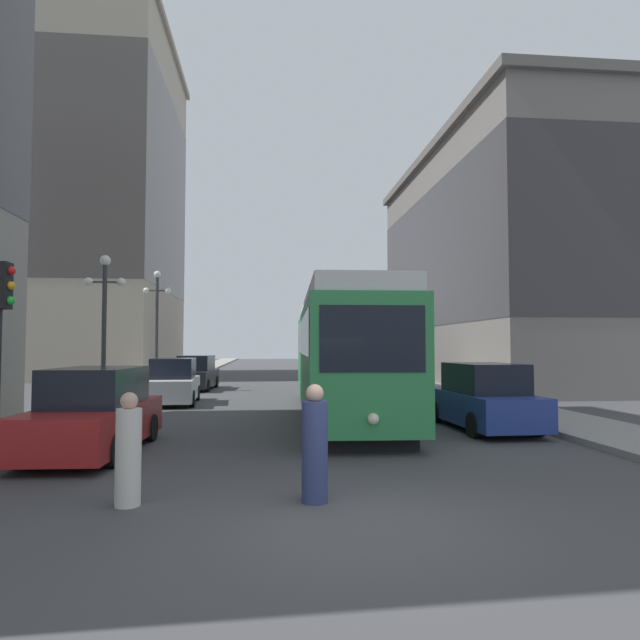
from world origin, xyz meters
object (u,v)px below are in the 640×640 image
lamp_post_left_far (157,312)px  streetcar (341,352)px  parked_car_left_far (95,413)px  pedestrian_crossing_near (128,453)px  parked_car_left_mid (196,374)px  parked_car_left_near (173,383)px  traffic_light_near_left (0,306)px  lamp_post_left_near (104,307)px  transit_bus (365,352)px  parked_car_right_far (483,399)px  pedestrian_crossing_far (315,447)px

lamp_post_left_far → streetcar: bearing=-53.8°
parked_car_left_far → pedestrian_crossing_near: size_ratio=2.98×
parked_car_left_mid → parked_car_left_far: size_ratio=1.03×
streetcar → pedestrian_crossing_near: size_ratio=8.62×
streetcar → parked_car_left_near: size_ratio=3.11×
parked_car_left_mid → traffic_light_near_left: (-1.68, -18.50, 2.26)m
pedestrian_crossing_near → lamp_post_left_near: (-3.58, 11.51, 2.90)m
parked_car_left_near → lamp_post_left_near: size_ratio=0.84×
parked_car_left_mid → parked_car_left_far: 17.81m
transit_bus → parked_car_left_far: transit_bus is taller
parked_car_right_far → traffic_light_near_left: (-11.35, -3.17, 2.26)m
traffic_light_near_left → lamp_post_left_near: 8.07m
traffic_light_near_left → parked_car_left_far: bearing=22.2°
lamp_post_left_far → parked_car_left_far: bearing=-83.5°
streetcar → parked_car_left_far: bearing=-134.5°
parked_car_left_far → lamp_post_left_far: bearing=98.9°
lamp_post_left_near → parked_car_left_mid: bearing=79.7°
pedestrian_crossing_near → pedestrian_crossing_far: pedestrian_crossing_far is taller
lamp_post_left_far → lamp_post_left_near: bearing=-90.0°
parked_car_right_far → pedestrian_crossing_near: bearing=38.6°
streetcar → lamp_post_left_near: 8.36m
lamp_post_left_near → transit_bus: bearing=50.0°
parked_car_left_far → pedestrian_crossing_near: 4.48m
parked_car_right_far → lamp_post_left_far: bearing=-52.1°
parked_car_left_far → parked_car_right_far: bearing=16.9°
lamp_post_left_near → lamp_post_left_far: bearing=90.0°
parked_car_left_mid → pedestrian_crossing_far: bearing=-75.6°
parked_car_left_mid → parked_car_left_far: (-0.00, -17.81, -0.00)m
pedestrian_crossing_near → lamp_post_left_far: size_ratio=0.27×
transit_bus → parked_car_left_mid: 10.46m
parked_car_right_far → lamp_post_left_far: (-11.57, 14.27, 3.24)m
parked_car_right_far → lamp_post_left_far: lamp_post_left_far is taller
parked_car_left_mid → lamp_post_left_near: 10.99m
transit_bus → lamp_post_left_near: lamp_post_left_near is taller
parked_car_left_mid → lamp_post_left_far: (-1.90, -1.06, 3.24)m
pedestrian_crossing_far → streetcar: bearing=-127.2°
parked_car_left_far → traffic_light_near_left: 2.90m
pedestrian_crossing_far → traffic_light_near_left: traffic_light_near_left is taller
transit_bus → lamp_post_left_near: 18.29m
parked_car_left_near → lamp_post_left_near: (-1.90, -2.98, 2.81)m
parked_car_left_near → pedestrian_crossing_far: parked_car_left_near is taller
parked_car_left_far → lamp_post_left_near: 8.10m
parked_car_right_far → parked_car_left_far: 9.98m
streetcar → parked_car_right_far: streetcar is taller
transit_bus → parked_car_left_far: bearing=-113.6°
parked_car_right_far → lamp_post_left_far: size_ratio=0.76×
transit_bus → pedestrian_crossing_near: bearing=-106.6°
streetcar → pedestrian_crossing_far: 10.21m
streetcar → parked_car_left_far: streetcar is taller
traffic_light_near_left → pedestrian_crossing_near: bearing=-45.8°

